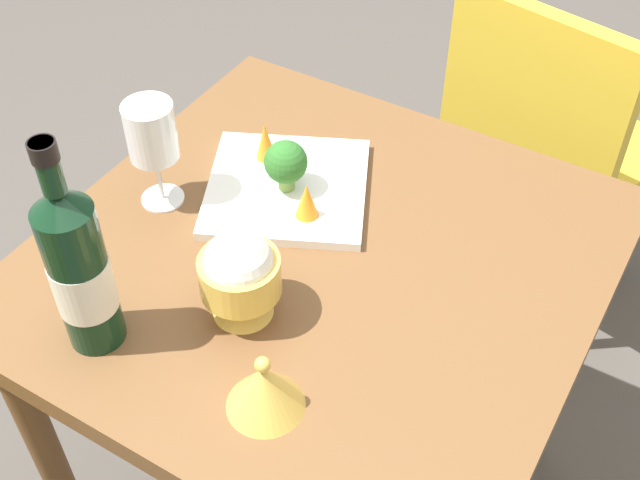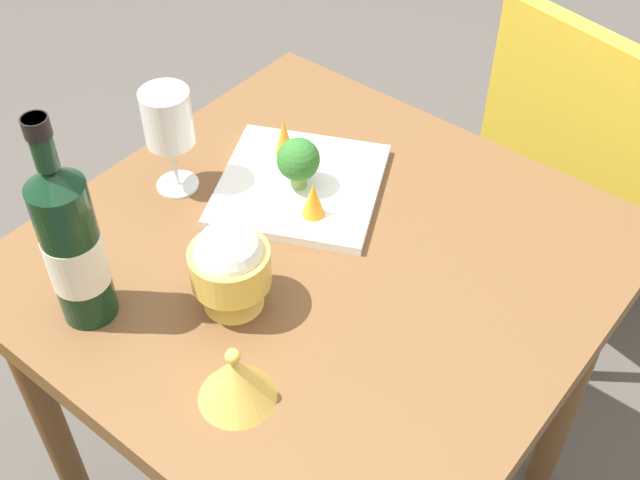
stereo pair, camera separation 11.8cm
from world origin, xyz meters
name	(u,v)px [view 1 (the left image)]	position (x,y,z in m)	size (l,w,h in m)	color
dining_table	(320,300)	(0.00, 0.00, 0.64)	(0.79, 0.79, 0.74)	brown
chair_by_wall	(542,135)	(0.12, 0.73, 0.53)	(0.47, 0.47, 0.85)	gold
wine_bottle	(79,269)	(-0.18, -0.28, 0.87)	(0.08, 0.08, 0.33)	black
wine_glass	(151,134)	(-0.28, -0.02, 0.87)	(0.08, 0.08, 0.18)	white
rice_bowl	(240,275)	(-0.04, -0.15, 0.81)	(0.11, 0.11, 0.14)	gold
rice_bowl_lid	(264,387)	(0.08, -0.26, 0.78)	(0.10, 0.10, 0.09)	gold
serving_plate	(287,188)	(-0.12, 0.09, 0.75)	(0.33, 0.33, 0.02)	white
broccoli_floret	(286,163)	(-0.11, 0.09, 0.81)	(0.07, 0.07, 0.09)	#729E4C
carrot_garnish_left	(265,141)	(-0.18, 0.13, 0.79)	(0.03, 0.03, 0.07)	orange
carrot_garnish_right	(307,200)	(-0.05, 0.05, 0.79)	(0.04, 0.04, 0.06)	orange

